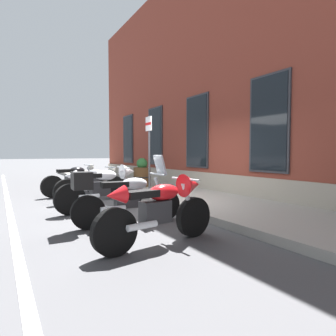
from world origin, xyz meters
name	(u,v)px	position (x,y,z in m)	size (l,w,h in m)	color
ground_plane	(154,205)	(0.00, 0.00, 0.00)	(140.00, 140.00, 0.00)	#424244
sidewalk	(194,198)	(0.00, 1.28, 0.08)	(27.08, 2.56, 0.15)	gray
lane_stripe	(11,221)	(0.00, -3.20, 0.00)	(27.08, 0.12, 0.01)	silver
brick_pub_facade	(288,74)	(0.00, 5.36, 4.13)	(21.08, 5.70, 8.28)	brown
motorcycle_black_naked	(75,180)	(-2.80, -1.34, 0.49)	(0.69, 2.03, 0.98)	black
motorcycle_grey_naked	(93,184)	(-1.38, -1.17, 0.48)	(0.64, 2.12, 0.96)	black
motorcycle_white_sport	(105,186)	(-0.01, -1.28, 0.58)	(0.62, 2.16, 1.07)	black
motorcycle_silver_touring	(123,196)	(1.45, -1.43, 0.54)	(0.62, 2.13, 1.30)	black
motorcycle_red_sport	(162,207)	(2.78, -1.36, 0.55)	(0.62, 2.03, 1.02)	black
parking_sign	(149,143)	(-1.44, 0.62, 1.68)	(0.36, 0.07, 2.35)	#4C4C51
barrel_planter	(142,174)	(-2.80, 1.04, 0.58)	(0.65, 0.65, 1.02)	brown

